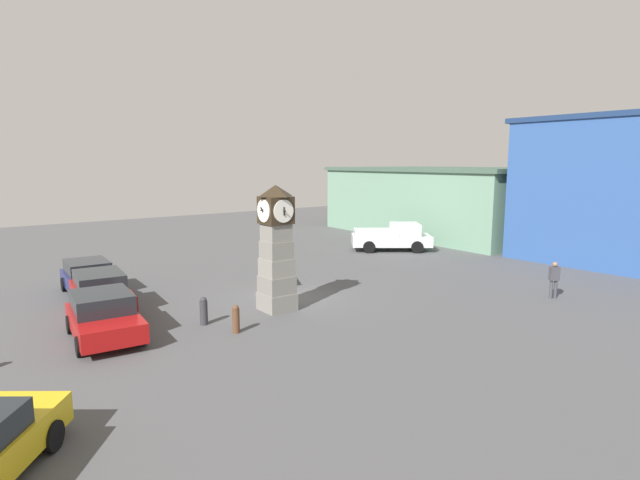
{
  "coord_description": "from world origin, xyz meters",
  "views": [
    {
      "loc": [
        17.7,
        -11.58,
        5.89
      ],
      "look_at": [
        0.45,
        1.53,
        2.52
      ],
      "focal_mm": 28.0,
      "sensor_mm": 36.0,
      "label": 1
    }
  ],
  "objects": [
    {
      "name": "warehouse_blue_far",
      "position": [
        -9.29,
        22.23,
        2.75
      ],
      "size": [
        19.03,
        12.79,
        5.49
      ],
      "color": "gray",
      "rests_on": "ground_plane"
    },
    {
      "name": "clock_tower",
      "position": [
        1.14,
        -1.16,
        2.43
      ],
      "size": [
        1.42,
        1.38,
        5.03
      ],
      "color": "gray",
      "rests_on": "ground_plane"
    },
    {
      "name": "ground_plane",
      "position": [
        0.0,
        0.0,
        0.0
      ],
      "size": [
        71.82,
        71.82,
        0.0
      ],
      "primitive_type": "plane",
      "color": "#4C4C4F"
    },
    {
      "name": "car_navy_sedan",
      "position": [
        -6.09,
        -6.6,
        0.76
      ],
      "size": [
        4.24,
        2.11,
        1.49
      ],
      "color": "navy",
      "rests_on": "ground_plane"
    },
    {
      "name": "car_near_tower",
      "position": [
        -2.77,
        -6.89,
        0.8
      ],
      "size": [
        4.52,
        2.27,
        1.58
      ],
      "color": "#A51111",
      "rests_on": "ground_plane"
    },
    {
      "name": "bollard_near_tower",
      "position": [
        2.61,
        -3.79,
        0.51
      ],
      "size": [
        0.26,
        0.26,
        1.0
      ],
      "color": "brown",
      "rests_on": "ground_plane"
    },
    {
      "name": "bench",
      "position": [
        -2.31,
        1.51,
        0.52
      ],
      "size": [
        1.67,
        1.17,
        0.9
      ],
      "color": "brown",
      "rests_on": "ground_plane"
    },
    {
      "name": "car_by_building",
      "position": [
        0.38,
        -7.58,
        0.78
      ],
      "size": [
        4.16,
        2.33,
        1.54
      ],
      "color": "#A51111",
      "rests_on": "ground_plane"
    },
    {
      "name": "pickup_truck",
      "position": [
        -5.86,
        12.42,
        0.93
      ],
      "size": [
        4.93,
        5.48,
        1.85
      ],
      "color": "silver",
      "rests_on": "ground_plane"
    },
    {
      "name": "pedestrian_near_bench",
      "position": [
        7.0,
        9.39,
        0.92
      ],
      "size": [
        0.42,
        0.47,
        1.62
      ],
      "color": "#3F3F47",
      "rests_on": "ground_plane"
    },
    {
      "name": "bollard_mid_row",
      "position": [
        1.09,
        -4.31,
        0.53
      ],
      "size": [
        0.29,
        0.29,
        1.05
      ],
      "color": "#333338",
      "rests_on": "ground_plane"
    }
  ]
}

